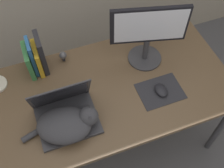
% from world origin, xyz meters
% --- Properties ---
extents(desk, '(1.49, 0.77, 0.70)m').
position_xyz_m(desk, '(0.00, 0.38, 0.64)').
color(desk, brown).
rests_on(desk, ground_plane).
extents(laptop, '(0.33, 0.28, 0.27)m').
position_xyz_m(laptop, '(-0.29, 0.29, 0.75)').
color(laptop, '#2D2D33').
rests_on(laptop, desk).
extents(cat, '(0.42, 0.30, 0.15)m').
position_xyz_m(cat, '(-0.30, 0.21, 0.77)').
color(cat, '#333338').
rests_on(cat, desk).
extents(external_monitor, '(0.44, 0.21, 0.41)m').
position_xyz_m(external_monitor, '(0.29, 0.53, 0.93)').
color(external_monitor, '#333338').
rests_on(external_monitor, desk).
extents(mousepad, '(0.26, 0.20, 0.00)m').
position_xyz_m(mousepad, '(0.28, 0.26, 0.70)').
color(mousepad, '#232328').
rests_on(mousepad, desk).
extents(computer_mouse, '(0.07, 0.10, 0.03)m').
position_xyz_m(computer_mouse, '(0.28, 0.26, 0.72)').
color(computer_mouse, black).
rests_on(computer_mouse, mousepad).
extents(book_row, '(0.11, 0.17, 0.26)m').
position_xyz_m(book_row, '(-0.36, 0.68, 0.81)').
color(book_row, '#387A42').
rests_on(book_row, desk).
extents(webcam, '(0.05, 0.05, 0.07)m').
position_xyz_m(webcam, '(-0.20, 0.69, 0.75)').
color(webcam, '#232328').
rests_on(webcam, desk).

